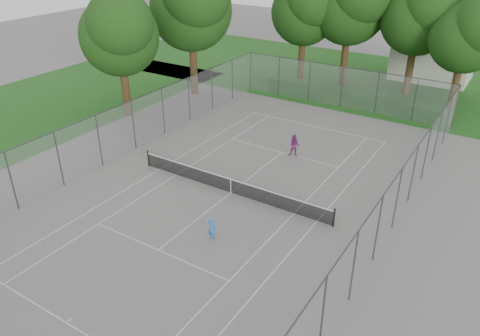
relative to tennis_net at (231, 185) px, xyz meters
The scene contains 18 objects.
ground 0.51m from the tennis_net, ahead, with size 120.00×120.00×0.00m, color slate.
grass_far 26.00m from the tennis_net, 90.00° to the left, with size 60.00×20.00×0.00m, color #1A4B15.
grass_left 22.01m from the tennis_net, behind, with size 16.00×40.00×0.00m, color #1A4B15.
court_markings 0.50m from the tennis_net, ahead, with size 11.03×23.83×0.01m.
tennis_net is the anchor object (origin of this frame).
perimeter_fence 1.30m from the tennis_net, ahead, with size 18.08×34.08×3.52m.
tree_far_left 23.91m from the tennis_net, 105.67° to the left, with size 7.15×6.53×10.27m.
tree_far_midleft 24.25m from the tennis_net, 95.26° to the left, with size 7.92×7.23×11.39m.
tree_far_midright 24.74m from the tennis_net, 80.53° to the left, with size 7.46×6.82×10.73m.
tree_far_right 23.77m from the tennis_net, 69.21° to the left, with size 6.56×5.99×9.43m.
tree_side_back 19.74m from the tennis_net, 133.81° to the left, with size 8.12×7.41×11.67m.
tree_side_front 16.38m from the tennis_net, 157.14° to the left, with size 6.94×6.34×9.97m.
hedge_left 19.16m from the tennis_net, 105.56° to the left, with size 4.59×1.38×1.15m, color #194E19.
hedge_mid 18.92m from the tennis_net, 84.79° to the left, with size 3.36×0.96×1.05m, color #194E19.
hedge_right 19.47m from the tennis_net, 68.62° to the left, with size 3.16×1.16×0.95m, color #194E19.
house 30.29m from the tennis_net, 81.31° to the left, with size 7.25×5.62×9.03m.
girl_player 4.55m from the tennis_net, 68.56° to the right, with size 0.47×0.31×1.28m, color #3879D3.
woman_player 6.44m from the tennis_net, 81.74° to the left, with size 0.75×0.58×1.53m, color #78286C.
Camera 1 is at (13.07, -19.60, 14.07)m, focal length 35.00 mm.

